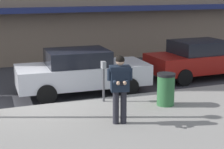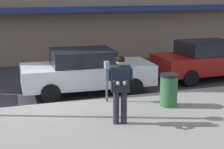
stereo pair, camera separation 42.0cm
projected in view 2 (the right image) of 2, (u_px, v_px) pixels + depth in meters
ground_plane at (37, 107)px, 11.59m from camera, size 80.00×80.00×0.00m
sidewalk at (93, 133)px, 9.26m from camera, size 32.00×5.30×0.14m
curb_paint_line at (69, 103)px, 11.95m from camera, size 28.00×0.12×0.01m
parked_sedan_mid at (86, 71)px, 12.93m from camera, size 4.58×2.09×1.54m
parked_sedan_far at (209, 59)px, 15.00m from camera, size 4.54×2.01×1.54m
man_texting_on_phone at (120, 82)px, 9.49m from camera, size 0.63×0.64×1.81m
parking_meter at (107, 75)px, 11.47m from camera, size 0.12×0.18×1.27m
trash_bin at (169, 90)px, 11.11m from camera, size 0.55×0.55×0.98m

